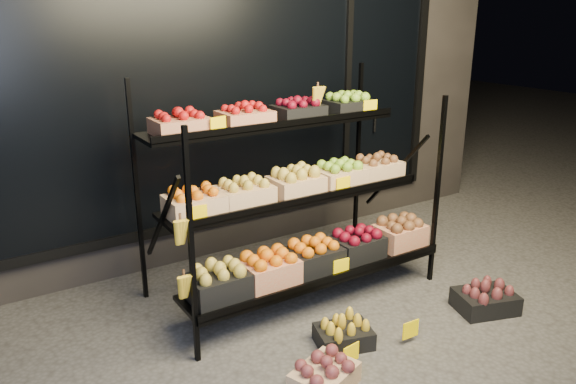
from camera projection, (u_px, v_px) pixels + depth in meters
ground at (344, 326)px, 3.91m from camera, size 24.00×24.00×0.00m
building at (185, 47)px, 5.44m from camera, size 6.00×2.08×3.50m
display_rack at (296, 196)px, 4.14m from camera, size 2.18×1.02×1.66m
tag_floor_a at (351, 359)px, 3.44m from camera, size 0.13×0.01×0.12m
tag_floor_b at (410, 335)px, 3.70m from camera, size 0.13×0.01×0.12m
floor_crate_left at (325, 374)px, 3.25m from camera, size 0.45×0.39×0.19m
floor_crate_midleft at (344, 333)px, 3.67m from camera, size 0.41×0.35×0.19m
floor_crate_right at (485, 298)px, 4.09m from camera, size 0.49×0.42×0.21m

